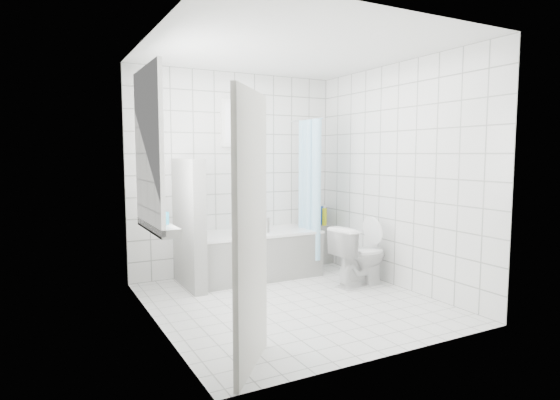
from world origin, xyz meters
TOP-DOWN VIEW (x-y plane):
  - ground at (0.00, 0.00)m, footprint 3.00×3.00m
  - ceiling at (0.00, 0.00)m, footprint 3.00×3.00m
  - wall_back at (0.00, 1.50)m, footprint 2.80×0.02m
  - wall_front at (0.00, -1.50)m, footprint 2.80×0.02m
  - wall_left at (-1.40, 0.00)m, footprint 0.02×3.00m
  - wall_right at (1.40, 0.00)m, footprint 0.02×3.00m
  - window_left at (-1.35, 0.30)m, footprint 0.01×0.90m
  - window_back at (0.10, 1.46)m, footprint 0.50×0.01m
  - window_sill at (-1.31, 0.30)m, footprint 0.18×1.02m
  - door at (-1.00, -1.17)m, footprint 0.54×0.64m
  - bathtub at (0.10, 1.12)m, footprint 1.60×0.77m
  - partition_wall at (-0.77, 1.07)m, footprint 0.15×0.85m
  - tiled_ledge at (1.22, 1.38)m, footprint 0.40×0.24m
  - toilet at (1.03, 0.18)m, footprint 0.74×0.47m
  - curtain_rod at (0.84, 1.10)m, footprint 0.02×0.80m
  - shower_curtain at (0.84, 0.97)m, footprint 0.14×0.48m
  - tub_faucet at (0.20, 1.46)m, footprint 0.18×0.06m
  - sill_bottles at (-1.30, 0.33)m, footprint 0.20×0.44m
  - ledge_bottles at (1.22, 1.35)m, footprint 0.20×0.17m

SIDE VIEW (x-z plane):
  - ground at x=0.00m, z-range 0.00..0.00m
  - tiled_ledge at x=1.22m, z-range 0.00..0.55m
  - bathtub at x=0.10m, z-range 0.00..0.58m
  - toilet at x=1.03m, z-range 0.00..0.71m
  - ledge_bottles at x=1.22m, z-range 0.54..0.80m
  - partition_wall at x=-0.77m, z-range 0.00..1.50m
  - tub_faucet at x=0.20m, z-range 0.82..0.88m
  - window_sill at x=-1.31m, z-range 0.82..0.90m
  - door at x=-1.00m, z-range 0.00..2.00m
  - sill_bottles at x=-1.30m, z-range 0.86..1.19m
  - shower_curtain at x=0.84m, z-range 0.21..1.99m
  - wall_back at x=0.00m, z-range 0.00..2.60m
  - wall_front at x=0.00m, z-range 0.00..2.60m
  - wall_left at x=-1.40m, z-range 0.00..2.60m
  - wall_right at x=1.40m, z-range 0.00..2.60m
  - window_left at x=-1.35m, z-range 0.90..2.30m
  - window_back at x=0.10m, z-range 1.70..2.20m
  - curtain_rod at x=0.84m, z-range 1.99..2.01m
  - ceiling at x=0.00m, z-range 2.60..2.60m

